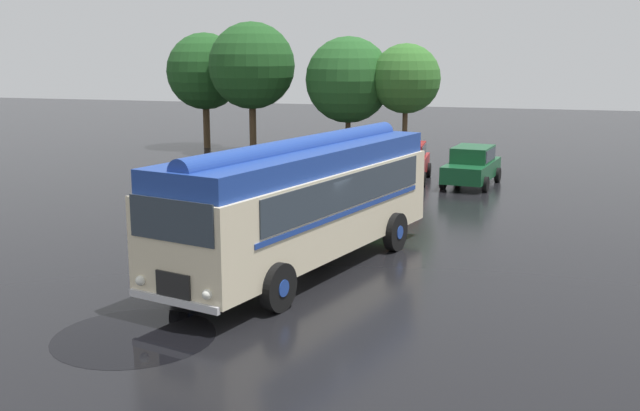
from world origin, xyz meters
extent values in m
plane|color=black|center=(0.00, 0.00, 0.00)|extent=(120.00, 120.00, 0.00)
cube|color=beige|center=(-0.08, -0.34, 1.60)|extent=(4.81, 10.31, 2.10)
cube|color=#1E3D93|center=(-0.08, -0.34, 2.93)|extent=(4.56, 10.07, 0.56)
cylinder|color=#1E3D93|center=(-0.08, -0.34, 3.19)|extent=(2.84, 9.37, 0.60)
cube|color=#2D3842|center=(1.22, -0.34, 2.17)|extent=(1.94, 7.78, 0.84)
cube|color=#2D3842|center=(-1.24, 0.26, 2.17)|extent=(1.94, 7.78, 0.84)
cube|color=#1E3D93|center=(1.19, -0.44, 1.63)|extent=(1.98, 7.97, 0.12)
cube|color=#1E3D93|center=(-1.26, 0.16, 1.63)|extent=(1.98, 7.97, 0.12)
cube|color=#2D3842|center=(-1.27, -5.21, 2.27)|extent=(2.15, 0.56, 0.88)
cube|color=black|center=(-1.27, -5.21, 0.90)|extent=(0.89, 0.27, 0.56)
cube|color=silver|center=(-1.28, -5.23, 0.57)|extent=(2.33, 0.66, 0.16)
sphere|color=white|center=(-0.40, -5.43, 0.87)|extent=(0.22, 0.22, 0.22)
sphere|color=white|center=(-2.15, -5.01, 0.87)|extent=(0.22, 0.22, 0.22)
cylinder|color=black|center=(0.45, -3.66, 0.55)|extent=(0.53, 1.14, 1.10)
cylinder|color=#1E3D93|center=(0.45, -3.66, 0.55)|extent=(0.40, 0.45, 0.39)
cylinder|color=black|center=(-2.08, -3.04, 0.55)|extent=(0.53, 1.14, 1.10)
cylinder|color=#1E3D93|center=(-2.08, -3.04, 0.55)|extent=(0.40, 0.45, 0.39)
cylinder|color=black|center=(1.87, 2.17, 0.55)|extent=(0.53, 1.14, 1.10)
cylinder|color=#1E3D93|center=(1.87, 2.17, 0.55)|extent=(0.40, 0.45, 0.39)
cylinder|color=black|center=(-0.65, 2.79, 0.55)|extent=(0.53, 1.14, 1.10)
cylinder|color=#1E3D93|center=(-0.65, 2.79, 0.55)|extent=(0.40, 0.45, 0.39)
cube|color=maroon|center=(-0.03, 13.98, 0.67)|extent=(1.99, 4.31, 0.70)
cube|color=maroon|center=(-0.05, 14.13, 1.34)|extent=(1.65, 2.28, 0.64)
cube|color=#2D3842|center=(0.71, 14.18, 1.34)|extent=(0.16, 1.93, 0.50)
cube|color=#2D3842|center=(-0.80, 14.08, 1.34)|extent=(0.16, 1.93, 0.50)
cylinder|color=black|center=(0.93, 12.74, 0.32)|extent=(0.24, 0.65, 0.64)
cylinder|color=black|center=(-0.82, 12.62, 0.32)|extent=(0.24, 0.65, 0.64)
cylinder|color=black|center=(0.75, 15.34, 0.32)|extent=(0.24, 0.65, 0.64)
cylinder|color=black|center=(-1.00, 15.22, 0.32)|extent=(0.24, 0.65, 0.64)
cube|color=#144C28|center=(2.84, 13.65, 0.67)|extent=(2.18, 4.37, 0.70)
cube|color=#144C28|center=(2.86, 13.80, 1.34)|extent=(1.74, 2.34, 0.64)
cube|color=#2D3842|center=(3.62, 13.71, 1.34)|extent=(0.25, 1.92, 0.50)
cube|color=#2D3842|center=(2.11, 13.89, 1.34)|extent=(0.25, 1.92, 0.50)
cylinder|color=black|center=(3.57, 12.25, 0.32)|extent=(0.27, 0.66, 0.64)
cylinder|color=black|center=(1.82, 12.46, 0.32)|extent=(0.27, 0.66, 0.64)
cylinder|color=black|center=(3.87, 14.84, 0.32)|extent=(0.27, 0.66, 0.64)
cylinder|color=black|center=(2.12, 15.04, 0.32)|extent=(0.27, 0.66, 0.64)
cylinder|color=#4C3823|center=(-13.58, 22.15, 1.41)|extent=(0.40, 0.40, 2.82)
sphere|color=#1E4C1E|center=(-13.58, 22.15, 4.49)|extent=(4.46, 4.46, 4.46)
sphere|color=#1E4C1E|center=(-13.81, 21.93, 4.62)|extent=(2.54, 2.54, 2.54)
cylinder|color=#4C3823|center=(-9.99, 20.61, 1.54)|extent=(0.38, 0.38, 3.07)
sphere|color=#1E4C1E|center=(-9.99, 20.61, 4.86)|extent=(4.77, 4.77, 4.77)
sphere|color=#1E4C1E|center=(-10.53, 20.73, 4.79)|extent=(3.09, 3.09, 3.09)
cylinder|color=#4C3823|center=(-4.54, 20.87, 1.20)|extent=(0.28, 0.28, 2.41)
sphere|color=#235623|center=(-4.54, 20.87, 4.13)|extent=(4.60, 4.60, 4.60)
sphere|color=#235623|center=(-4.28, 20.98, 3.97)|extent=(3.25, 3.25, 3.25)
cylinder|color=#4C3823|center=(-1.37, 20.62, 1.44)|extent=(0.27, 0.27, 2.88)
sphere|color=#336B28|center=(-1.37, 20.62, 4.24)|extent=(3.63, 3.63, 3.63)
sphere|color=#336B28|center=(-1.26, 20.70, 3.96)|extent=(2.02, 2.02, 2.02)
cylinder|color=black|center=(-1.80, -5.93, 0.00)|extent=(3.26, 3.26, 0.01)
camera|label=1|loc=(5.92, -18.37, 5.60)|focal=42.00mm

